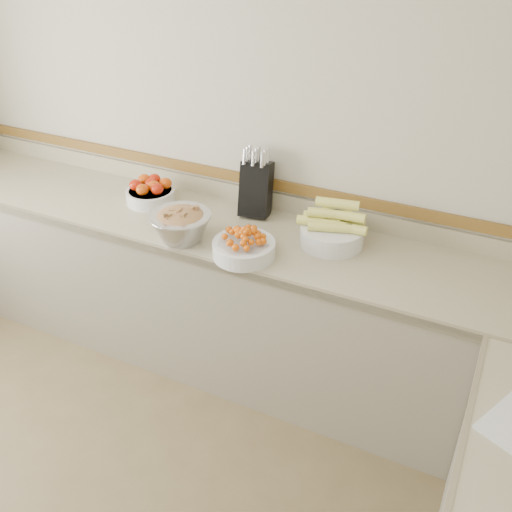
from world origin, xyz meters
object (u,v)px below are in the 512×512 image
at_px(knife_block, 256,187).
at_px(cherry_tomato_bowl, 244,246).
at_px(tomato_bowl, 151,192).
at_px(rhubarb_bowl, 181,224).
at_px(corn_bowl, 333,230).

bearing_deg(knife_block, cherry_tomato_bowl, -71.48).
xyz_separation_m(knife_block, tomato_bowl, (-0.60, -0.13, -0.10)).
xyz_separation_m(cherry_tomato_bowl, rhubarb_bowl, (-0.35, -0.00, 0.03)).
xyz_separation_m(knife_block, rhubarb_bowl, (-0.21, -0.43, -0.07)).
height_order(cherry_tomato_bowl, corn_bowl, corn_bowl).
xyz_separation_m(tomato_bowl, rhubarb_bowl, (0.39, -0.29, 0.03)).
xyz_separation_m(cherry_tomato_bowl, corn_bowl, (0.34, 0.30, 0.02)).
height_order(tomato_bowl, rhubarb_bowl, rhubarb_bowl).
distance_m(cherry_tomato_bowl, rhubarb_bowl, 0.35).
height_order(knife_block, corn_bowl, knife_block).
distance_m(knife_block, tomato_bowl, 0.62).
distance_m(tomato_bowl, rhubarb_bowl, 0.49).
distance_m(tomato_bowl, cherry_tomato_bowl, 0.80).
relative_size(cherry_tomato_bowl, rhubarb_bowl, 0.98).
bearing_deg(cherry_tomato_bowl, tomato_bowl, 158.50).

